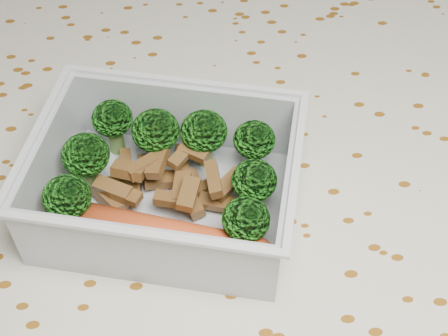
{
  "coord_description": "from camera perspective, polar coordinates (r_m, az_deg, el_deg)",
  "views": [
    {
      "loc": [
        -0.03,
        -0.31,
        1.14
      ],
      "look_at": [
        -0.01,
        0.0,
        0.78
      ],
      "focal_mm": 50.0,
      "sensor_mm": 36.0,
      "label": 1
    }
  ],
  "objects": [
    {
      "name": "meat_pile",
      "position": [
        0.48,
        -5.45,
        -1.23
      ],
      "size": [
        0.12,
        0.08,
        0.03
      ],
      "color": "brown",
      "rests_on": "lunch_container"
    },
    {
      "name": "dining_table",
      "position": [
        0.57,
        0.61,
        -7.78
      ],
      "size": [
        1.4,
        0.9,
        0.75
      ],
      "color": "brown",
      "rests_on": "ground"
    },
    {
      "name": "sausage",
      "position": [
        0.45,
        -5.85,
        -6.18
      ],
      "size": [
        0.16,
        0.07,
        0.03
      ],
      "color": "#C9471E",
      "rests_on": "lunch_container"
    },
    {
      "name": "tablecloth",
      "position": [
        0.53,
        0.66,
        -4.77
      ],
      "size": [
        1.46,
        0.96,
        0.19
      ],
      "color": "beige",
      "rests_on": "dining_table"
    },
    {
      "name": "broccoli_florets",
      "position": [
        0.47,
        -5.11,
        0.88
      ],
      "size": [
        0.17,
        0.14,
        0.05
      ],
      "color": "#608C3F",
      "rests_on": "lunch_container"
    },
    {
      "name": "lunch_container",
      "position": [
        0.47,
        -5.23,
        -1.79
      ],
      "size": [
        0.22,
        0.19,
        0.07
      ],
      "color": "silver",
      "rests_on": "tablecloth"
    }
  ]
}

